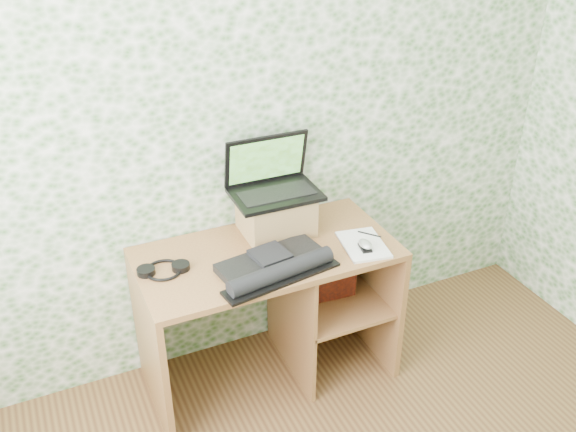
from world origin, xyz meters
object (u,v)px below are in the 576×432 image
laptop (272,180)px  riser (276,214)px  desk (280,291)px  notepad (363,245)px  keyboard (275,265)px

laptop → riser: bearing=-89.3°
desk → notepad: notepad is taller
laptop → keyboard: bearing=-110.7°
desk → riser: bearing=74.7°
riser → laptop: size_ratio=0.78×
notepad → laptop: bearing=143.4°
riser → laptop: (0.00, 0.04, 0.16)m
keyboard → laptop: bearing=59.6°
laptop → keyboard: laptop is taller
notepad → riser: bearing=147.4°
riser → laptop: laptop is taller
desk → riser: (0.03, 0.12, 0.37)m
keyboard → notepad: (0.46, 0.02, -0.02)m
riser → keyboard: (-0.14, -0.30, -0.07)m
riser → notepad: size_ratio=1.19×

